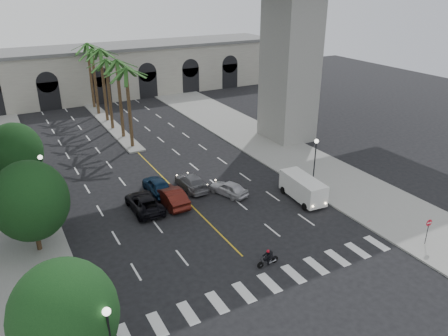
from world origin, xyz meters
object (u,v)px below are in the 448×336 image
car_e (157,186)px  car_d (191,182)px  cargo_van (303,188)px  motorcycle_rider (269,258)px  traffic_signal_near (101,321)px  traffic_signal_far (84,279)px  car_a (229,188)px  pedestrian_b (61,282)px  lamp_post_left_far (44,178)px  pedestrian_a (77,282)px  car_c (144,203)px  car_b (171,196)px  do_not_enter_sign (428,227)px  lamp_post_right (315,161)px

car_e → car_d: bearing=170.2°
cargo_van → motorcycle_rider: bearing=-136.6°
traffic_signal_near → traffic_signal_far: size_ratio=1.00×
car_a → pedestrian_b: size_ratio=2.50×
lamp_post_left_far → pedestrian_a: 12.72m
car_c → cargo_van: bearing=158.9°
car_a → traffic_signal_near: bearing=21.3°
traffic_signal_far → motorcycle_rider: traffic_signal_far is taller
car_b → cargo_van: 12.09m
traffic_signal_near → car_d: traffic_signal_near is taller
pedestrian_a → do_not_enter_sign: size_ratio=0.76×
lamp_post_left_far → do_not_enter_sign: (24.40, -19.46, -1.57)m
car_c → do_not_enter_sign: size_ratio=2.29×
car_a → do_not_enter_sign: 17.29m
car_d → motorcycle_rider: bearing=88.5°
lamp_post_left_far → lamp_post_right: size_ratio=1.00×
pedestrian_a → do_not_enter_sign: (24.50, -6.93, 0.64)m
motorcycle_rider → pedestrian_b: 14.00m
lamp_post_right → car_d: size_ratio=1.11×
lamp_post_left_far → traffic_signal_near: bearing=-89.7°
car_c → car_b: bearing=176.6°
pedestrian_a → lamp_post_left_far: bearing=90.1°
traffic_signal_near → car_e: size_ratio=0.78×
lamp_post_left_far → pedestrian_b: (-1.02, -12.00, -2.28)m
lamp_post_right → traffic_signal_far: lamp_post_right is taller
car_c → motorcycle_rider: bearing=112.5°
car_b → cargo_van: bearing=154.1°
car_e → pedestrian_b: bearing=46.2°
car_d → cargo_van: size_ratio=0.91×
motorcycle_rider → car_e: 14.87m
traffic_signal_near → do_not_enter_sign: size_ratio=1.61×
lamp_post_left_far → car_e: (9.65, -1.18, -2.42)m
traffic_signal_near → car_b: 17.67m
traffic_signal_far → pedestrian_a: bearing=95.8°
lamp_post_right → car_a: size_ratio=1.35×
motorcycle_rider → do_not_enter_sign: do_not_enter_sign is taller
traffic_signal_near → car_b: bearing=56.1°
traffic_signal_far → cargo_van: 21.58m
car_e → do_not_enter_sign: bearing=129.7°
car_a → cargo_van: bearing=122.0°
traffic_signal_far → car_b: size_ratio=0.74×
car_a → car_e: car_e is taller
traffic_signal_far → car_c: bearing=55.7°
motorcycle_rider → do_not_enter_sign: (11.94, -3.68, 1.06)m
car_e → do_not_enter_sign: size_ratio=2.07×
car_b → car_d: 3.67m
car_c → do_not_enter_sign: 23.14m
motorcycle_rider → cargo_van: (8.44, 6.88, 0.63)m
car_a → lamp_post_left_far: bearing=-37.7°
car_d → cargo_van: cargo_van is taller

